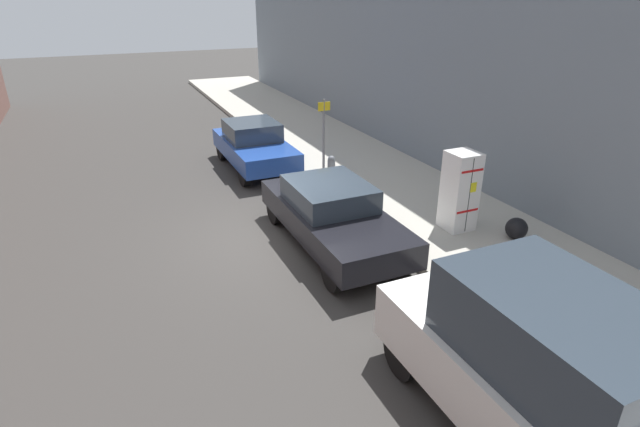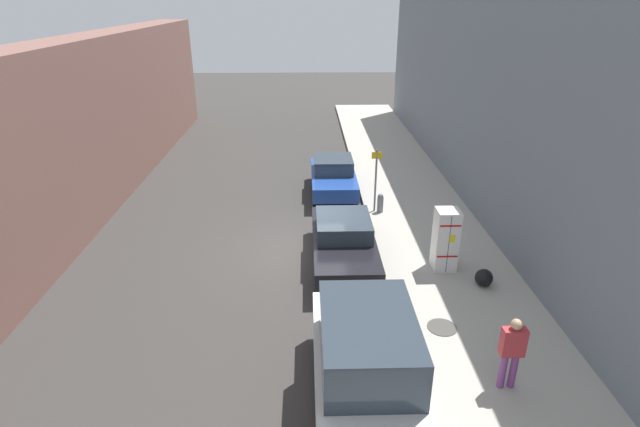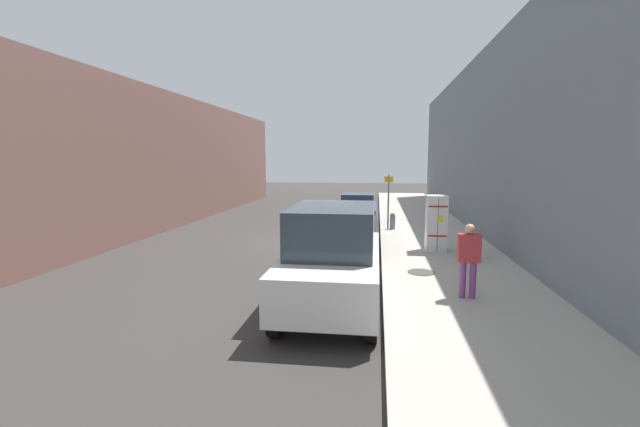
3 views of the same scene
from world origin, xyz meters
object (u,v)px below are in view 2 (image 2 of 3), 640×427
(fire_hydrant, at_px, (380,203))
(parked_sedan_dark, at_px, (344,241))
(parked_hatchback_blue, at_px, (333,176))
(street_sign_post, at_px, (376,177))
(parked_van_white, at_px, (367,367))
(pedestrian_walking_far, at_px, (512,349))
(discarded_refrigerator, at_px, (446,240))
(trash_bag, at_px, (484,278))

(fire_hydrant, bearing_deg, parked_sedan_dark, 65.05)
(parked_hatchback_blue, distance_m, parked_sedan_dark, 5.73)
(street_sign_post, relative_size, parked_van_white, 0.49)
(pedestrian_walking_far, bearing_deg, fire_hydrant, -55.75)
(street_sign_post, height_order, parked_hatchback_blue, street_sign_post)
(fire_hydrant, bearing_deg, street_sign_post, -32.01)
(fire_hydrant, distance_m, parked_van_white, 9.44)
(parked_sedan_dark, bearing_deg, discarded_refrigerator, 165.89)
(trash_bag, bearing_deg, street_sign_post, -66.32)
(trash_bag, distance_m, parked_hatchback_blue, 8.30)
(street_sign_post, height_order, parked_van_white, street_sign_post)
(parked_van_white, bearing_deg, parked_hatchback_blue, -90.00)
(parked_sedan_dark, height_order, parked_van_white, parked_van_white)
(pedestrian_walking_far, bearing_deg, discarded_refrigerator, -63.49)
(pedestrian_walking_far, bearing_deg, parked_hatchback_blue, -49.67)
(trash_bag, height_order, pedestrian_walking_far, pedestrian_walking_far)
(parked_sedan_dark, bearing_deg, fire_hydrant, -114.95)
(parked_hatchback_blue, relative_size, parked_sedan_dark, 0.88)
(street_sign_post, height_order, trash_bag, street_sign_post)
(parked_hatchback_blue, bearing_deg, fire_hydrant, 124.07)
(fire_hydrant, distance_m, trash_bag, 5.51)
(street_sign_post, distance_m, parked_hatchback_blue, 2.71)
(discarded_refrigerator, bearing_deg, parked_van_white, 61.41)
(pedestrian_walking_far, bearing_deg, parked_van_white, 34.00)
(parked_sedan_dark, relative_size, parked_van_white, 0.95)
(parked_van_white, bearing_deg, parked_sedan_dark, -90.00)
(street_sign_post, height_order, fire_hydrant, street_sign_post)
(parked_hatchback_blue, bearing_deg, pedestrian_walking_far, 104.35)
(discarded_refrigerator, distance_m, parked_van_white, 5.91)
(discarded_refrigerator, bearing_deg, pedestrian_walking_far, 90.53)
(discarded_refrigerator, height_order, fire_hydrant, discarded_refrigerator)
(parked_sedan_dark, distance_m, parked_van_white, 5.91)
(pedestrian_walking_far, distance_m, parked_hatchback_blue, 11.59)
(discarded_refrigerator, height_order, parked_sedan_dark, discarded_refrigerator)
(discarded_refrigerator, bearing_deg, street_sign_post, -71.21)
(trash_bag, xyz_separation_m, pedestrian_walking_far, (0.81, 3.79, 0.68))
(trash_bag, distance_m, parked_sedan_dark, 4.06)
(discarded_refrigerator, relative_size, parked_sedan_dark, 0.40)
(trash_bag, height_order, parked_sedan_dark, parked_sedan_dark)
(street_sign_post, bearing_deg, parked_hatchback_blue, -57.92)
(street_sign_post, relative_size, parked_hatchback_blue, 0.59)
(fire_hydrant, xyz_separation_m, trash_bag, (-2.10, 5.10, -0.12))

